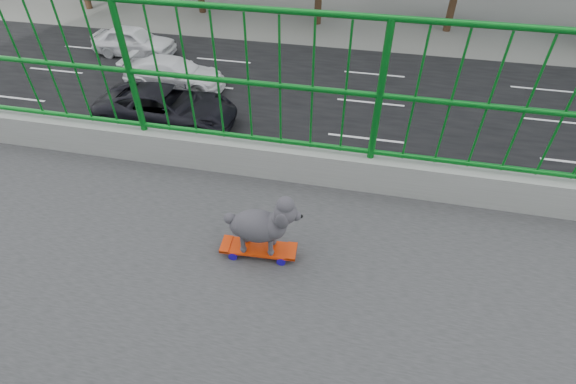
% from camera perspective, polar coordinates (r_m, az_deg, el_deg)
% --- Properties ---
extents(road, '(18.00, 90.00, 0.02)m').
position_cam_1_polar(road, '(17.21, 10.48, 7.13)').
color(road, black).
rests_on(road, ground).
extents(railing, '(3.00, 24.00, 1.42)m').
position_cam_1_polar(railing, '(2.57, 8.80, -15.08)').
color(railing, gray).
rests_on(railing, footbridge).
extents(skateboard, '(0.20, 0.55, 0.07)m').
position_cam_1_polar(skateboard, '(3.03, -3.99, -7.72)').
color(skateboard, red).
rests_on(skateboard, footbridge).
extents(poodle, '(0.25, 0.54, 0.44)m').
position_cam_1_polar(poodle, '(2.84, -3.66, -4.34)').
color(poodle, '#2D2A2F').
rests_on(poodle, skateboard).
extents(car_1, '(1.47, 4.21, 1.39)m').
position_cam_1_polar(car_1, '(13.90, 18.56, -0.24)').
color(car_1, black).
rests_on(car_1, ground).
extents(car_2, '(2.62, 5.69, 1.58)m').
position_cam_1_polar(car_2, '(18.15, -16.06, 10.96)').
color(car_2, black).
rests_on(car_2, ground).
extents(car_3, '(1.95, 4.79, 1.39)m').
position_cam_1_polar(car_3, '(21.19, -15.16, 15.23)').
color(car_3, white).
rests_on(car_3, ground).
extents(car_4, '(1.79, 4.44, 1.51)m').
position_cam_1_polar(car_4, '(25.49, -20.18, 18.67)').
color(car_4, white).
rests_on(car_4, ground).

